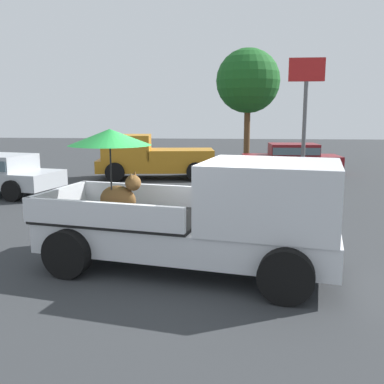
{
  "coord_description": "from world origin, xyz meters",
  "views": [
    {
      "loc": [
        0.7,
        -7.15,
        2.64
      ],
      "look_at": [
        -0.04,
        1.34,
        1.1
      ],
      "focal_mm": 40.44,
      "sensor_mm": 36.0,
      "label": 1
    }
  ],
  "objects_px": {
    "pickup_truck_red": "(151,157)",
    "motel_sign": "(306,95)",
    "pickup_truck_main": "(210,214)",
    "parked_sedan_near": "(292,157)"
  },
  "relations": [
    {
      "from": "pickup_truck_main",
      "to": "parked_sedan_near",
      "type": "bearing_deg",
      "value": 87.8
    },
    {
      "from": "pickup_truck_main",
      "to": "motel_sign",
      "type": "distance_m",
      "value": 11.49
    },
    {
      "from": "pickup_truck_main",
      "to": "parked_sedan_near",
      "type": "xyz_separation_m",
      "value": [
        3.12,
        12.7,
        -0.25
      ]
    },
    {
      "from": "pickup_truck_red",
      "to": "parked_sedan_near",
      "type": "height_order",
      "value": "pickup_truck_red"
    },
    {
      "from": "pickup_truck_red",
      "to": "parked_sedan_near",
      "type": "distance_m",
      "value": 6.39
    },
    {
      "from": "pickup_truck_red",
      "to": "pickup_truck_main",
      "type": "bearing_deg",
      "value": 98.37
    },
    {
      "from": "pickup_truck_main",
      "to": "parked_sedan_near",
      "type": "height_order",
      "value": "pickup_truck_main"
    },
    {
      "from": "motel_sign",
      "to": "parked_sedan_near",
      "type": "bearing_deg",
      "value": 95.04
    },
    {
      "from": "pickup_truck_red",
      "to": "motel_sign",
      "type": "relative_size",
      "value": 1.04
    },
    {
      "from": "pickup_truck_main",
      "to": "motel_sign",
      "type": "xyz_separation_m",
      "value": [
        3.29,
        10.75,
        2.41
      ]
    }
  ]
}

